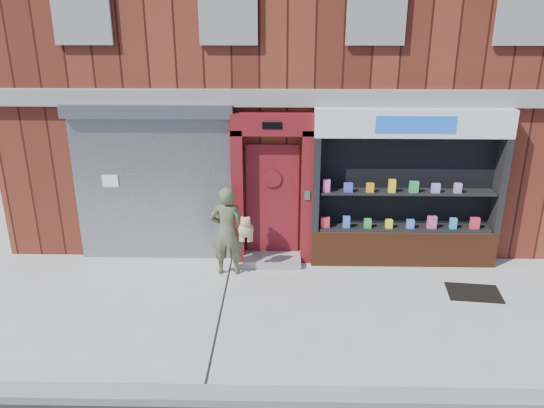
{
  "coord_description": "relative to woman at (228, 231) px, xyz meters",
  "views": [
    {
      "loc": [
        -0.55,
        -7.55,
        4.62
      ],
      "look_at": [
        -0.74,
        1.0,
        1.48
      ],
      "focal_mm": 35.0,
      "sensor_mm": 36.0,
      "label": 1
    }
  ],
  "objects": [
    {
      "name": "pharmacy_bay",
      "position": [
        3.28,
        0.53,
        0.52
      ],
      "size": [
        3.5,
        0.41,
        3.0
      ],
      "color": "#5A2A15",
      "rests_on": "ground"
    },
    {
      "name": "red_door_bay",
      "position": [
        0.79,
        0.57,
        0.61
      ],
      "size": [
        1.52,
        0.58,
        2.9
      ],
      "color": "#5D1014",
      "rests_on": "ground"
    },
    {
      "name": "building",
      "position": [
        1.54,
        4.71,
        3.15
      ],
      "size": [
        12.0,
        8.16,
        8.0
      ],
      "color": "#511B12",
      "rests_on": "ground"
    },
    {
      "name": "woman",
      "position": [
        0.0,
        0.0,
        0.0
      ],
      "size": [
        0.81,
        0.49,
        1.69
      ],
      "color": "#505437",
      "rests_on": "ground"
    },
    {
      "name": "shutter_bay",
      "position": [
        -1.46,
        0.64,
        0.87
      ],
      "size": [
        3.1,
        0.3,
        3.04
      ],
      "color": "gray",
      "rests_on": "ground"
    },
    {
      "name": "doormat",
      "position": [
        4.31,
        -0.67,
        -0.84
      ],
      "size": [
        0.96,
        0.72,
        0.02
      ],
      "primitive_type": "cube",
      "rotation": [
        0.0,
        0.0,
        -0.11
      ],
      "color": "black",
      "rests_on": "ground"
    },
    {
      "name": "curb",
      "position": [
        1.54,
        -3.44,
        -0.79
      ],
      "size": [
        60.0,
        0.3,
        0.12
      ],
      "primitive_type": "cube",
      "color": "gray",
      "rests_on": "ground"
    },
    {
      "name": "ground",
      "position": [
        1.54,
        -1.29,
        -0.85
      ],
      "size": [
        80.0,
        80.0,
        0.0
      ],
      "primitive_type": "plane",
      "color": "#9E9E99",
      "rests_on": "ground"
    }
  ]
}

